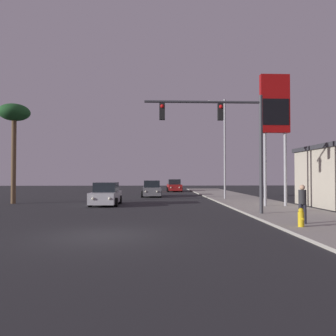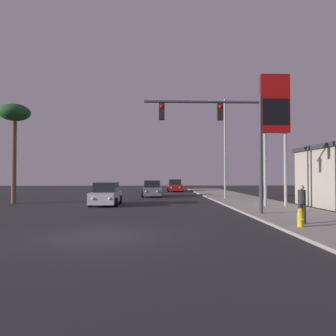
# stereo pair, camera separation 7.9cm
# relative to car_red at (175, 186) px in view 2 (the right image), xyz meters

# --- Properties ---
(ground_plane) EXTENTS (120.00, 120.00, 0.00)m
(ground_plane) POSITION_rel_car_red_xyz_m (-4.58, -33.12, -0.76)
(ground_plane) COLOR #28282B
(sidewalk_right) EXTENTS (5.00, 60.00, 0.12)m
(sidewalk_right) POSITION_rel_car_red_xyz_m (4.92, -23.12, -0.70)
(sidewalk_right) COLOR #9E998E
(sidewalk_right) RESTS_ON ground
(car_red) EXTENTS (2.04, 4.33, 1.68)m
(car_red) POSITION_rel_car_red_xyz_m (0.00, 0.00, 0.00)
(car_red) COLOR maroon
(car_red) RESTS_ON ground
(car_grey) EXTENTS (2.04, 4.34, 1.68)m
(car_grey) POSITION_rel_car_red_xyz_m (-3.01, -11.01, 0.00)
(car_grey) COLOR slate
(car_grey) RESTS_ON ground
(car_silver) EXTENTS (2.04, 4.33, 1.68)m
(car_silver) POSITION_rel_car_red_xyz_m (-6.27, -20.75, 0.00)
(car_silver) COLOR #B7B7BC
(car_silver) RESTS_ON ground
(traffic_light_mast) EXTENTS (6.50, 0.36, 6.50)m
(traffic_light_mast) POSITION_rel_car_red_xyz_m (1.37, -27.44, 3.92)
(traffic_light_mast) COLOR #38383D
(traffic_light_mast) RESTS_ON sidewalk_right
(street_lamp) EXTENTS (1.74, 0.24, 9.00)m
(street_lamp) POSITION_rel_car_red_xyz_m (3.54, -15.81, 4.36)
(street_lamp) COLOR #99999E
(street_lamp) RESTS_ON sidewalk_right
(gas_station_sign) EXTENTS (2.00, 0.42, 9.00)m
(gas_station_sign) POSITION_rel_car_red_xyz_m (5.56, -23.16, 5.86)
(gas_station_sign) COLOR #99999E
(gas_station_sign) RESTS_ON sidewalk_right
(fire_hydrant) EXTENTS (0.24, 0.34, 0.76)m
(fire_hydrant) POSITION_rel_car_red_xyz_m (3.26, -32.14, -0.27)
(fire_hydrant) COLOR gold
(fire_hydrant) RESTS_ON sidewalk_right
(pedestrian_on_sidewalk) EXTENTS (0.34, 0.32, 1.67)m
(pedestrian_on_sidewalk) POSITION_rel_car_red_xyz_m (3.70, -31.30, 0.27)
(pedestrian_on_sidewalk) COLOR #23232D
(pedestrian_on_sidewalk) RESTS_ON sidewalk_right
(palm_tree_near) EXTENTS (2.40, 2.40, 7.82)m
(palm_tree_near) POSITION_rel_car_red_xyz_m (-13.71, -19.12, 6.01)
(palm_tree_near) COLOR brown
(palm_tree_near) RESTS_ON ground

